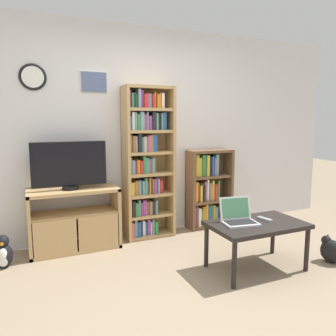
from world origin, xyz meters
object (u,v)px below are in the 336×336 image
bookshelf_short (207,191)px  coffee_table (257,228)px  bookshelf_tall (146,162)px  penguin_figurine (3,253)px  television (69,165)px  tv_stand (75,220)px  remote_near_laptop (265,219)px  laptop (238,217)px  cat (331,250)px

bookshelf_short → coffee_table: size_ratio=1.15×
coffee_table → bookshelf_tall: bearing=116.8°
coffee_table → penguin_figurine: (-2.28, 1.02, -0.27)m
television → penguin_figurine: 1.09m
bookshelf_tall → coffee_table: size_ratio=2.01×
bookshelf_tall → bookshelf_short: (0.90, 0.02, -0.44)m
bookshelf_tall → tv_stand: bearing=-173.6°
coffee_table → penguin_figurine: size_ratio=2.77×
remote_near_laptop → tv_stand: bearing=132.8°
tv_stand → bookshelf_short: 1.80m
laptop → television: bearing=149.0°
television → remote_near_laptop: bearing=-35.1°
laptop → remote_near_laptop: (0.30, -0.03, -0.05)m
television → bookshelf_short: 1.88m
laptop → cat: size_ratio=0.80×
bookshelf_tall → laptop: bookshelf_tall is taller
cat → penguin_figurine: bearing=145.2°
bookshelf_tall → cat: size_ratio=4.19×
television → bookshelf_short: (1.82, 0.10, -0.47)m
coffee_table → laptop: (-0.17, 0.07, 0.11)m
tv_stand → bookshelf_tall: (0.89, 0.10, 0.60)m
tv_stand → laptop: (1.38, -1.15, 0.18)m
bookshelf_tall → bookshelf_short: bookshelf_tall is taller
tv_stand → penguin_figurine: (-0.73, -0.20, -0.19)m
television → coffee_table: size_ratio=0.87×
laptop → tv_stand: bearing=148.9°
television → bookshelf_tall: 0.92m
television → cat: television is taller
remote_near_laptop → cat: remote_near_laptop is taller
television → remote_near_laptop: size_ratio=4.85×
bookshelf_short → remote_near_laptop: bookshelf_short is taller
penguin_figurine → bookshelf_tall: bearing=10.4°
bookshelf_short → penguin_figurine: size_ratio=3.17×
laptop → remote_near_laptop: bearing=2.5°
bookshelf_tall → remote_near_laptop: size_ratio=11.26×
bookshelf_short → penguin_figurine: bookshelf_short is taller
remote_near_laptop → penguin_figurine: bearing=145.7°
coffee_table → cat: (0.81, -0.19, -0.29)m
tv_stand → remote_near_laptop: size_ratio=5.96×
tv_stand → bookshelf_short: size_ratio=0.93×
tv_stand → bookshelf_short: bearing=3.9°
bookshelf_short → television: bearing=-176.8°
bookshelf_tall → penguin_figurine: bookshelf_tall is taller
laptop → penguin_figurine: 2.35m
laptop → bookshelf_tall: bearing=120.3°
bookshelf_tall → bookshelf_short: size_ratio=1.76×
laptop → remote_near_laptop: 0.30m
bookshelf_tall → cat: bearing=-45.7°
bookshelf_tall → penguin_figurine: (-1.62, -0.30, -0.79)m
tv_stand → laptop: 1.81m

